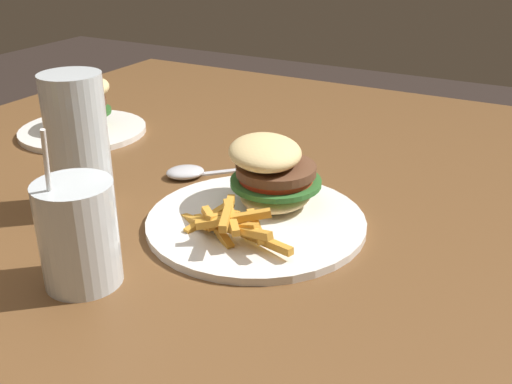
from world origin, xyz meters
TOP-DOWN VIEW (x-y plane):
  - dining_table at (0.00, 0.00)m, footprint 1.53×1.08m
  - meal_plate_near at (0.08, -0.17)m, footprint 0.28×0.28m
  - beer_glass at (-0.01, 0.05)m, footprint 0.08×0.08m
  - juice_glass at (-0.15, -0.08)m, footprint 0.08×0.08m
  - spoon at (0.14, -0.01)m, footprint 0.15×0.15m
  - meal_plate_far at (0.22, 0.27)m, footprint 0.22×0.22m

SIDE VIEW (x-z plane):
  - dining_table at x=0.00m, z-range 0.25..1.01m
  - spoon at x=0.14m, z-range 0.76..0.77m
  - meal_plate_near at x=0.08m, z-range 0.74..0.84m
  - meal_plate_far at x=0.22m, z-range 0.74..0.85m
  - juice_glass at x=-0.15m, z-range 0.72..0.90m
  - beer_glass at x=-0.01m, z-range 0.75..0.94m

